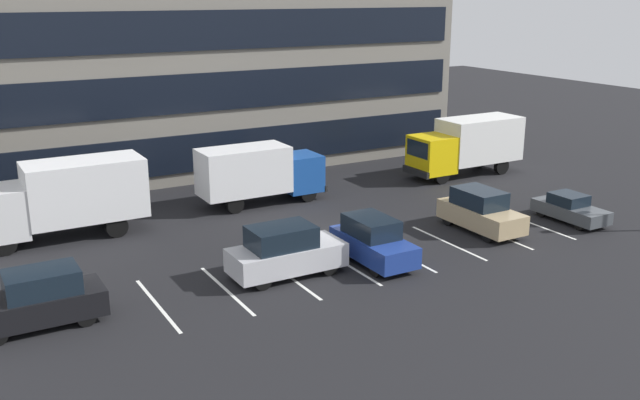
% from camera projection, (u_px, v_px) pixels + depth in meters
% --- Properties ---
extents(ground_plane, '(120.00, 120.00, 0.00)m').
position_uv_depth(ground_plane, '(329.00, 233.00, 34.84)').
color(ground_plane, black).
extents(office_building, '(34.27, 12.00, 18.00)m').
position_uv_depth(office_building, '(192.00, 28.00, 47.27)').
color(office_building, slate).
rests_on(office_building, ground_plane).
extents(lot_markings, '(19.74, 5.40, 0.01)m').
position_uv_depth(lot_markings, '(373.00, 259.00, 31.56)').
color(lot_markings, silver).
rests_on(lot_markings, ground_plane).
extents(box_truck_blue, '(7.07, 2.34, 3.28)m').
position_uv_depth(box_truck_blue, '(259.00, 172.00, 39.20)').
color(box_truck_blue, '#194799').
rests_on(box_truck_blue, ground_plane).
extents(box_truck_white, '(7.96, 2.64, 3.69)m').
position_uv_depth(box_truck_white, '(64.00, 196.00, 33.68)').
color(box_truck_white, white).
rests_on(box_truck_white, ground_plane).
extents(box_truck_yellow, '(7.79, 2.58, 3.61)m').
position_uv_depth(box_truck_yellow, '(467.00, 144.00, 45.49)').
color(box_truck_yellow, yellow).
rests_on(box_truck_yellow, ground_plane).
extents(sedan_charcoal, '(1.65, 3.95, 1.41)m').
position_uv_depth(sedan_charcoal, '(570.00, 209.00, 36.56)').
color(sedan_charcoal, '#474C51').
rests_on(sedan_charcoal, ground_plane).
extents(suv_tan, '(1.93, 4.54, 2.05)m').
position_uv_depth(suv_tan, '(481.00, 211.00, 35.02)').
color(suv_tan, tan).
rests_on(suv_tan, ground_plane).
extents(suv_silver, '(4.81, 2.04, 2.17)m').
position_uv_depth(suv_silver, '(285.00, 252.00, 29.42)').
color(suv_silver, silver).
rests_on(suv_silver, ground_plane).
extents(suv_navy, '(1.87, 4.42, 2.00)m').
position_uv_depth(suv_navy, '(373.00, 241.00, 30.93)').
color(suv_navy, navy).
rests_on(suv_navy, ground_plane).
extents(suv_black, '(4.54, 1.93, 2.05)m').
position_uv_depth(suv_black, '(39.00, 299.00, 24.99)').
color(suv_black, black).
rests_on(suv_black, ground_plane).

